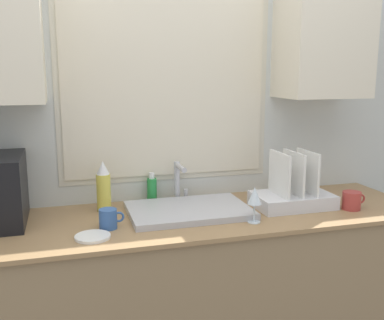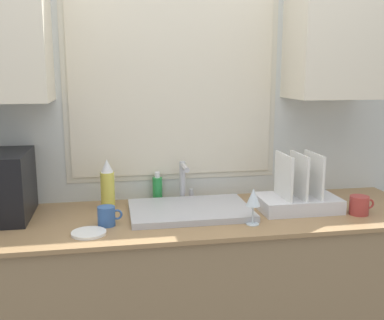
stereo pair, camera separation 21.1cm
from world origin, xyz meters
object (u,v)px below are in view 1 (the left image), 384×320
at_px(dish_rack, 293,195).
at_px(spray_bottle, 104,187).
at_px(soap_bottle, 152,189).
at_px(faucet, 179,178).
at_px(mug_near_sink, 109,219).
at_px(wine_glass, 255,197).

distance_m(dish_rack, spray_bottle, 0.97).
bearing_deg(soap_bottle, dish_rack, -23.88).
height_order(faucet, mug_near_sink, faucet).
bearing_deg(dish_rack, mug_near_sink, -175.80).
relative_size(mug_near_sink, wine_glass, 0.66).
distance_m(dish_rack, wine_glass, 0.35).
bearing_deg(faucet, soap_bottle, 160.72).
xyz_separation_m(faucet, wine_glass, (0.25, -0.43, -0.00)).
bearing_deg(faucet, mug_near_sink, -141.68).
relative_size(faucet, mug_near_sink, 1.92).
xyz_separation_m(mug_near_sink, wine_glass, (0.66, -0.10, 0.08)).
distance_m(faucet, dish_rack, 0.60).
distance_m(faucet, spray_bottle, 0.41).
bearing_deg(faucet, dish_rack, -25.00).
relative_size(dish_rack, wine_glass, 2.34).
height_order(faucet, soap_bottle, faucet).
distance_m(dish_rack, mug_near_sink, 0.95).
bearing_deg(faucet, wine_glass, -59.74).
bearing_deg(mug_near_sink, soap_bottle, 53.96).
xyz_separation_m(soap_bottle, mug_near_sink, (-0.27, -0.37, -0.02)).
bearing_deg(dish_rack, faucet, 155.00).
height_order(dish_rack, soap_bottle, dish_rack).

